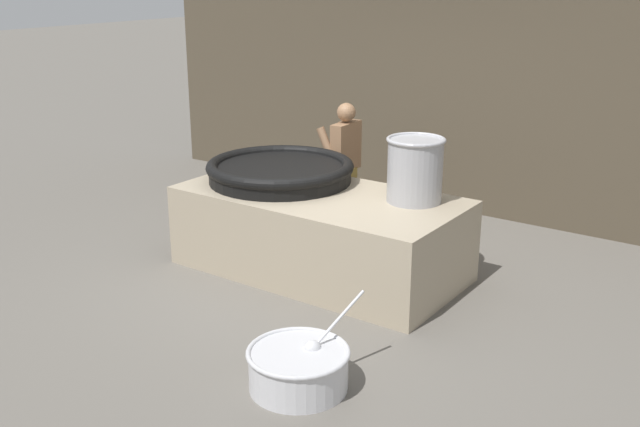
# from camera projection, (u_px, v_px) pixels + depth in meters

# --- Properties ---
(ground_plane) EXTENTS (60.00, 60.00, 0.00)m
(ground_plane) POSITION_uv_depth(u_px,v_px,m) (320.00, 271.00, 7.64)
(ground_plane) COLOR #666059
(back_wall) EXTENTS (8.78, 0.24, 4.29)m
(back_wall) POSITION_uv_depth(u_px,v_px,m) (450.00, 37.00, 9.11)
(back_wall) COLOR #4C4233
(back_wall) RESTS_ON ground_plane
(hearth_platform) EXTENTS (2.83, 1.41, 0.83)m
(hearth_platform) POSITION_uv_depth(u_px,v_px,m) (320.00, 233.00, 7.51)
(hearth_platform) COLOR tan
(hearth_platform) RESTS_ON ground_plane
(giant_wok_near) EXTENTS (1.54, 1.54, 0.22)m
(giant_wok_near) POSITION_uv_depth(u_px,v_px,m) (280.00, 170.00, 7.77)
(giant_wok_near) COLOR black
(giant_wok_near) RESTS_ON hearth_platform
(stock_pot) EXTENTS (0.56, 0.56, 0.62)m
(stock_pot) POSITION_uv_depth(u_px,v_px,m) (415.00, 169.00, 7.05)
(stock_pot) COLOR #9E9EA3
(stock_pot) RESTS_ON hearth_platform
(cook) EXTENTS (0.36, 0.56, 1.52)m
(cook) POSITION_uv_depth(u_px,v_px,m) (345.00, 164.00, 8.52)
(cook) COLOR #8C6647
(cook) RESTS_ON ground_plane
(prep_bowl_vegetables) EXTENTS (0.77, 0.97, 0.63)m
(prep_bowl_vegetables) POSITION_uv_depth(u_px,v_px,m) (299.00, 367.00, 5.48)
(prep_bowl_vegetables) COLOR silver
(prep_bowl_vegetables) RESTS_ON ground_plane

